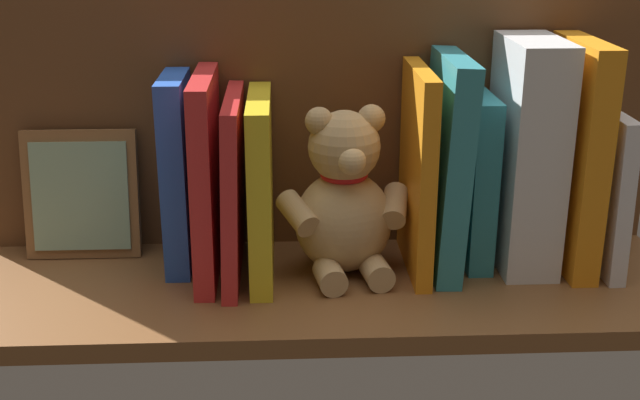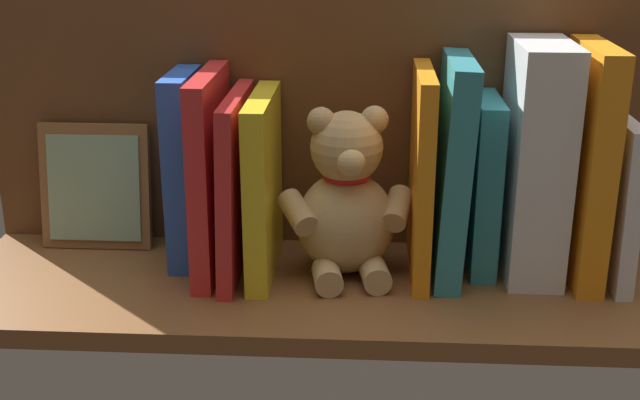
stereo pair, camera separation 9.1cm
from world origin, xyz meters
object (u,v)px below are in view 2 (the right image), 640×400
Objects in this scene: book_0 at (614,198)px; picture_frame_leaning at (95,187)px; dictionary_thick_white at (535,161)px; teddy_bear at (346,202)px.

book_0 is 1.21× the size of picture_frame_leaning.
dictionary_thick_white is 1.36× the size of teddy_bear.
dictionary_thick_white reaches higher than teddy_bear.
dictionary_thick_white reaches higher than book_0.
picture_frame_leaning is (61.75, -5.25, -1.73)cm from book_0.
teddy_bear reaches higher than book_0.
picture_frame_leaning is at bearing -4.86° from book_0.
teddy_bear is (30.34, 1.08, -0.76)cm from book_0.
book_0 is at bearing 175.14° from picture_frame_leaning.
teddy_bear is at bearing 2.04° from book_0.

